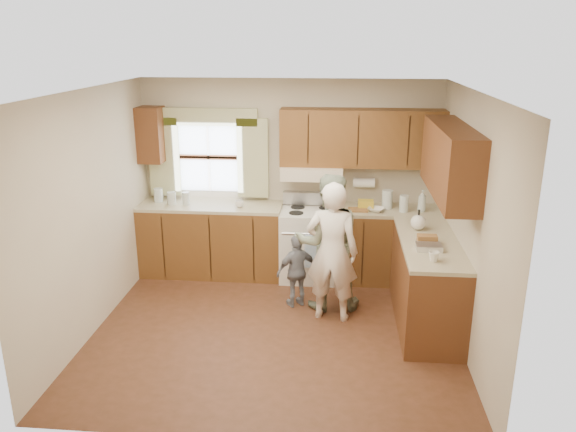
# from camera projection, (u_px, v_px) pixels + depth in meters

# --- Properties ---
(room) EXTENTS (3.80, 3.80, 3.80)m
(room) POSITION_uv_depth(u_px,v_px,m) (274.00, 218.00, 5.60)
(room) COLOR #442815
(room) RESTS_ON ground
(kitchen_fixtures) EXTENTS (3.80, 2.25, 2.15)m
(kitchen_fixtures) POSITION_uv_depth(u_px,v_px,m) (336.00, 225.00, 6.70)
(kitchen_fixtures) COLOR #44250E
(kitchen_fixtures) RESTS_ON ground
(stove) EXTENTS (0.76, 0.67, 1.07)m
(stove) POSITION_uv_depth(u_px,v_px,m) (311.00, 243.00, 7.18)
(stove) COLOR silver
(stove) RESTS_ON ground
(woman_left) EXTENTS (0.61, 0.45, 1.55)m
(woman_left) POSITION_uv_depth(u_px,v_px,m) (332.00, 252.00, 6.02)
(woman_left) COLOR white
(woman_left) RESTS_ON ground
(woman_right) EXTENTS (0.84, 0.69, 1.57)m
(woman_right) POSITION_uv_depth(u_px,v_px,m) (328.00, 242.00, 6.28)
(woman_right) COLOR #2F4936
(woman_right) RESTS_ON ground
(child) EXTENTS (0.54, 0.42, 0.85)m
(child) POSITION_uv_depth(u_px,v_px,m) (297.00, 271.00, 6.41)
(child) COLOR gray
(child) RESTS_ON ground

